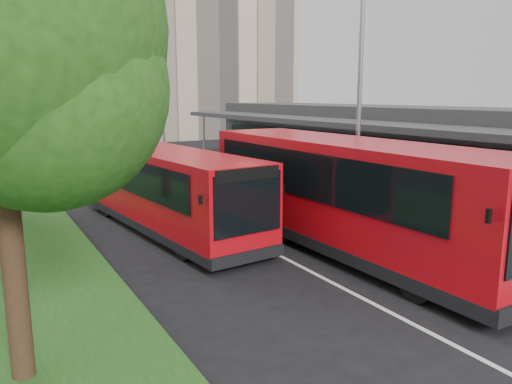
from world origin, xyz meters
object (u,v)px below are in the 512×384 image
(car_near, at_px, (87,137))
(car_far, at_px, (46,135))
(bus_second, at_px, (167,190))
(litter_bin, at_px, (265,175))
(bus_main, at_px, (349,195))
(bollard, at_px, (202,159))
(lamp_post_far, at_px, (161,92))
(lamp_post_near, at_px, (358,90))

(car_near, height_order, car_far, car_near)
(bus_second, height_order, litter_bin, bus_second)
(bus_main, xyz_separation_m, bollard, (3.00, 17.54, -1.08))
(lamp_post_far, xyz_separation_m, car_far, (-4.84, 22.12, -4.18))
(lamp_post_far, relative_size, car_far, 2.45)
(lamp_post_far, relative_size, car_near, 2.25)
(lamp_post_far, height_order, litter_bin, lamp_post_far)
(lamp_post_near, relative_size, bus_main, 0.69)
(bus_main, relative_size, bus_second, 1.17)
(car_near, bearing_deg, lamp_post_far, -90.59)
(lamp_post_far, relative_size, bus_main, 0.69)
(bus_second, relative_size, litter_bin, 9.72)
(litter_bin, bearing_deg, bus_second, -143.20)
(litter_bin, bearing_deg, lamp_post_near, -97.08)
(bollard, xyz_separation_m, car_far, (-5.77, 26.77, -0.06))
(lamp_post_near, relative_size, litter_bin, 7.84)
(lamp_post_far, xyz_separation_m, litter_bin, (0.96, -12.27, -4.06))
(lamp_post_near, height_order, car_far, lamp_post_near)
(bus_second, relative_size, bollard, 11.11)
(lamp_post_near, bearing_deg, bus_second, 156.81)
(lamp_post_near, xyz_separation_m, bus_second, (-5.96, 2.55, -3.31))
(lamp_post_far, distance_m, litter_bin, 12.96)
(lamp_post_near, height_order, car_near, lamp_post_near)
(bus_second, bearing_deg, car_near, 77.38)
(bus_main, bearing_deg, litter_bin, 71.97)
(litter_bin, height_order, car_far, litter_bin)
(bollard, height_order, car_near, car_near)
(car_far, bearing_deg, litter_bin, -73.59)
(lamp_post_far, xyz_separation_m, bollard, (0.93, -4.65, -4.12))
(bus_main, bearing_deg, bollard, 79.27)
(bus_second, bearing_deg, bollard, 55.84)
(lamp_post_near, bearing_deg, bus_main, -133.44)
(litter_bin, height_order, car_near, car_near)
(bus_second, xyz_separation_m, bollard, (6.89, 12.80, -0.82))
(lamp_post_near, bearing_deg, litter_bin, 82.92)
(lamp_post_far, bearing_deg, bollard, -78.74)
(bus_second, height_order, bollard, bus_second)
(bus_main, distance_m, car_far, 44.41)
(lamp_post_far, distance_m, bus_second, 18.73)
(lamp_post_near, distance_m, car_near, 36.33)
(car_far, bearing_deg, bus_second, -84.78)
(litter_bin, xyz_separation_m, bollard, (-0.03, 7.62, -0.06))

